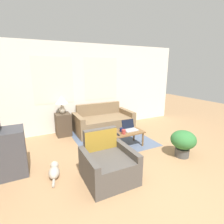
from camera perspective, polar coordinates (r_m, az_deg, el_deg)
The scene contains 16 objects.
ground_plane at distance 3.00m, azimuth 13.71°, elevation -25.51°, with size 16.00×16.00×0.00m, color #A87F56.
wall_back at distance 5.44m, azimuth -9.91°, elevation 7.81°, with size 6.81×0.06×2.60m.
rug at distance 4.89m, azimuth -0.26°, elevation -8.53°, with size 1.91×2.02×0.01m.
couch at distance 5.38m, azimuth -2.95°, elevation -3.44°, with size 1.72×0.92×0.81m.
armchair at distance 3.19m, azimuth -1.48°, elevation -16.79°, with size 0.83×0.82×0.83m.
side_table at distance 5.19m, azimuth -15.64°, elevation -3.96°, with size 0.40×0.40×0.64m.
table_lamp at distance 5.03m, azimuth -16.15°, elevation 3.34°, with size 0.35×0.35×0.50m.
coffee_table at distance 4.28m, azimuth 3.34°, elevation -7.14°, with size 1.06×0.49×0.38m.
laptop at distance 4.42m, azimuth 5.78°, elevation -5.11°, with size 0.34×0.29×0.24m.
cup_navy at distance 4.29m, azimuth 3.09°, elevation -5.80°, with size 0.09×0.09×0.09m.
cup_yellow at distance 3.99m, azimuth -1.31°, elevation -7.30°, with size 0.10×0.10×0.10m.
cup_white at distance 4.14m, azimuth 3.82°, elevation -6.45°, with size 0.10×0.10×0.11m.
snack_bowl at distance 4.20m, azimuth -0.55°, elevation -6.44°, with size 0.17×0.17×0.06m.
tv_remote at distance 4.10m, azimuth 1.91°, elevation -7.30°, with size 0.06×0.15×0.02m.
potted_plant at distance 4.13m, azimuth 22.21°, elevation -8.86°, with size 0.53×0.53×0.59m.
cat_black at distance 3.46m, azimuth -18.36°, elevation -17.86°, with size 0.25×0.56×0.21m.
Camera 1 is at (-1.58, -1.70, 1.90)m, focal length 28.00 mm.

